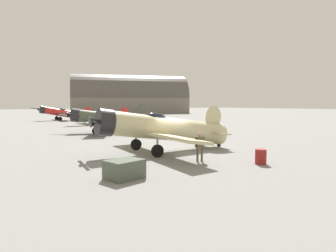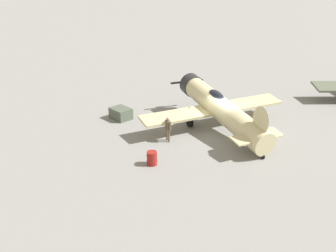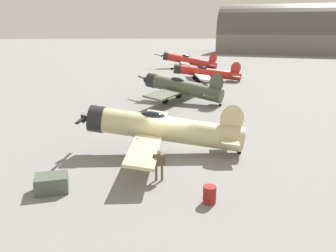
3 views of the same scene
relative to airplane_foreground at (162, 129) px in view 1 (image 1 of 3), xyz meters
name	(u,v)px [view 1 (image 1 of 3)]	position (x,y,z in m)	size (l,w,h in m)	color
ground_plane	(168,151)	(-0.05, -0.50, -1.64)	(400.00, 400.00, 0.00)	gray
airplane_foreground	(162,129)	(0.00, 0.00, 0.00)	(11.39, 10.52, 3.32)	beige
airplane_mid_apron	(107,119)	(15.21, -2.41, -0.05)	(10.04, 9.30, 3.43)	#4C5442
airplane_far_line	(99,117)	(28.89, -6.98, -0.31)	(12.47, 11.07, 2.93)	red
airplane_outer_stand	(65,113)	(45.80, -6.16, -0.22)	(10.68, 12.30, 3.41)	red
ground_crew_mechanic	(200,144)	(-4.17, 0.13, -0.60)	(0.28, 0.67, 1.72)	brown
equipment_crate	(124,169)	(-5.21, 5.47, -1.21)	(1.51, 1.79, 0.85)	#4C5647
fuel_drum	(261,157)	(-6.66, -2.17, -1.22)	(0.65, 0.65, 0.83)	maroon
distant_hangar	(130,100)	(80.66, -39.38, 3.17)	(29.90, 44.10, 17.00)	slate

